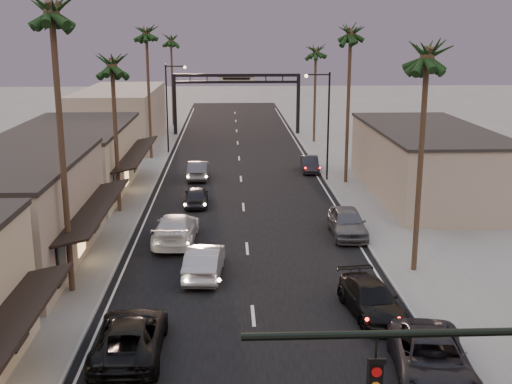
{
  "coord_description": "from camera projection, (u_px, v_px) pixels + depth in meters",
  "views": [
    {
      "loc": [
        -1.0,
        -7.11,
        12.24
      ],
      "look_at": [
        0.66,
        31.48,
        2.5
      ],
      "focal_mm": 45.0,
      "sensor_mm": 36.0,
      "label": 1
    }
  ],
  "objects": [
    {
      "name": "arch",
      "position": [
        237.0,
        89.0,
        76.38
      ],
      "size": [
        15.2,
        0.4,
        7.27
      ],
      "color": "black",
      "rests_on": "ground"
    },
    {
      "name": "sidewalk_left",
      "position": [
        138.0,
        165.0,
        59.88
      ],
      "size": [
        5.0,
        92.0,
        0.12
      ],
      "primitive_type": "cube",
      "color": "slate",
      "rests_on": "ground"
    },
    {
      "name": "ground",
      "position": [
        242.0,
        197.0,
        48.67
      ],
      "size": [
        200.0,
        200.0,
        0.0
      ],
      "primitive_type": "plane",
      "color": "slate",
      "rests_on": "ground"
    },
    {
      "name": "road",
      "position": [
        241.0,
        182.0,
        53.51
      ],
      "size": [
        14.0,
        120.0,
        0.02
      ],
      "primitive_type": "cube",
      "color": "black",
      "rests_on": "ground"
    },
    {
      "name": "curbside_black",
      "position": [
        371.0,
        299.0,
        28.26
      ],
      "size": [
        2.68,
        5.24,
        1.45
      ],
      "primitive_type": "imported",
      "rotation": [
        0.0,
        0.0,
        0.13
      ],
      "color": "black",
      "rests_on": "ground"
    },
    {
      "name": "oncoming_white",
      "position": [
        176.0,
        228.0,
        37.96
      ],
      "size": [
        2.66,
        6.01,
        1.72
      ],
      "primitive_type": "imported",
      "rotation": [
        0.0,
        0.0,
        3.1
      ],
      "color": "#BCBCBC",
      "rests_on": "ground"
    },
    {
      "name": "building_right",
      "position": [
        426.0,
        163.0,
        48.64
      ],
      "size": [
        8.0,
        18.0,
        5.0
      ],
      "primitive_type": "cube",
      "color": "gray",
      "rests_on": "ground"
    },
    {
      "name": "storefront_far",
      "position": [
        73.0,
        161.0,
        49.45
      ],
      "size": [
        8.0,
        16.0,
        5.0
      ],
      "primitive_type": "cube",
      "color": "#B6A98B",
      "rests_on": "ground"
    },
    {
      "name": "streetlight_left",
      "position": [
        170.0,
        101.0,
        64.52
      ],
      "size": [
        2.13,
        0.3,
        9.0
      ],
      "color": "black",
      "rests_on": "ground"
    },
    {
      "name": "palm_rc",
      "position": [
        316.0,
        47.0,
        69.72
      ],
      "size": [
        3.2,
        3.2,
        12.2
      ],
      "color": "#38281C",
      "rests_on": "ground"
    },
    {
      "name": "storefront_mid",
      "position": [
        3.0,
        215.0,
        33.89
      ],
      "size": [
        8.0,
        14.0,
        5.5
      ],
      "primitive_type": "cube",
      "color": "gray",
      "rests_on": "ground"
    },
    {
      "name": "streetlight_right",
      "position": [
        325.0,
        117.0,
        52.5
      ],
      "size": [
        2.13,
        0.3,
        9.0
      ],
      "color": "black",
      "rests_on": "ground"
    },
    {
      "name": "oncoming_pickup",
      "position": [
        130.0,
        336.0,
        24.75
      ],
      "size": [
        2.6,
        5.58,
        1.55
      ],
      "primitive_type": "imported",
      "rotation": [
        0.0,
        0.0,
        3.15
      ],
      "color": "black",
      "rests_on": "ground"
    },
    {
      "name": "palm_lc",
      "position": [
        112.0,
        59.0,
        41.88
      ],
      "size": [
        3.2,
        3.2,
        12.2
      ],
      "color": "#38281C",
      "rests_on": "ground"
    },
    {
      "name": "oncoming_dgrey",
      "position": [
        196.0,
        196.0,
        46.02
      ],
      "size": [
        1.71,
        4.14,
        1.4
      ],
      "primitive_type": "imported",
      "rotation": [
        0.0,
        0.0,
        3.16
      ],
      "color": "black",
      "rests_on": "ground"
    },
    {
      "name": "curbside_far",
      "position": [
        310.0,
        164.0,
        57.13
      ],
      "size": [
        1.64,
        4.22,
        1.37
      ],
      "primitive_type": "imported",
      "rotation": [
        0.0,
        0.0,
        -0.05
      ],
      "color": "black",
      "rests_on": "ground"
    },
    {
      "name": "palm_far",
      "position": [
        171.0,
        37.0,
        82.34
      ],
      "size": [
        3.2,
        3.2,
        13.2
      ],
      "color": "#38281C",
      "rests_on": "ground"
    },
    {
      "name": "sidewalk_right",
      "position": [
        340.0,
        163.0,
        60.68
      ],
      "size": [
        5.0,
        92.0,
        0.12
      ],
      "primitive_type": "cube",
      "color": "slate",
      "rests_on": "ground"
    },
    {
      "name": "curbside_near",
      "position": [
        432.0,
        359.0,
        22.95
      ],
      "size": [
        3.37,
        6.08,
        1.61
      ],
      "primitive_type": "imported",
      "rotation": [
        0.0,
        0.0,
        -0.13
      ],
      "color": "black",
      "rests_on": "ground"
    },
    {
      "name": "palm_lb",
      "position": [
        51.0,
        3.0,
        27.6
      ],
      "size": [
        3.2,
        3.2,
        15.2
      ],
      "color": "#38281C",
      "rests_on": "ground"
    },
    {
      "name": "oncoming_silver",
      "position": [
        204.0,
        261.0,
        32.73
      ],
      "size": [
        2.1,
        5.01,
        1.61
      ],
      "primitive_type": "imported",
      "rotation": [
        0.0,
        0.0,
        3.06
      ],
      "color": "gray",
      "rests_on": "ground"
    },
    {
      "name": "palm_rb",
      "position": [
        351.0,
        28.0,
        49.87
      ],
      "size": [
        3.2,
        3.2,
        14.2
      ],
      "color": "#38281C",
      "rests_on": "ground"
    },
    {
      "name": "palm_ld",
      "position": [
        146.0,
        29.0,
        59.81
      ],
      "size": [
        3.2,
        3.2,
        14.2
      ],
      "color": "#38281C",
      "rests_on": "ground"
    },
    {
      "name": "oncoming_grey_far",
      "position": [
        198.0,
        170.0,
        54.33
      ],
      "size": [
        1.71,
        4.7,
        1.54
      ],
      "primitive_type": "imported",
      "rotation": [
        0.0,
        0.0,
        3.13
      ],
      "color": "#47474B",
      "rests_on": "ground"
    },
    {
      "name": "storefront_dist",
      "position": [
        121.0,
        116.0,
        71.61
      ],
      "size": [
        8.0,
        20.0,
        6.0
      ],
      "primitive_type": "cube",
      "color": "gray",
      "rests_on": "ground"
    },
    {
      "name": "palm_ra",
      "position": [
        428.0,
        48.0,
        30.73
      ],
      "size": [
        3.2,
        3.2,
        13.2
      ],
      "color": "#38281C",
      "rests_on": "ground"
    },
    {
      "name": "curbside_grey",
      "position": [
        347.0,
        222.0,
        39.17
      ],
      "size": [
        2.14,
        5.1,
        1.72
      ],
      "primitive_type": "imported",
      "rotation": [
        0.0,
        0.0,
        -0.02
      ],
      "color": "#4E4F53",
      "rests_on": "ground"
    }
  ]
}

